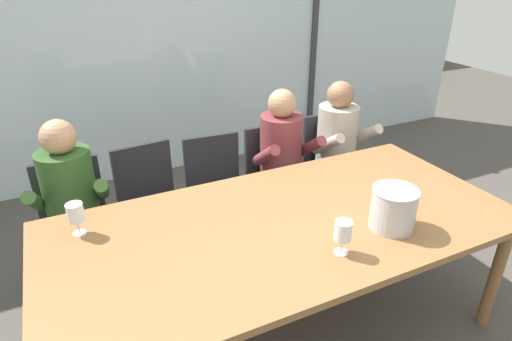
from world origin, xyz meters
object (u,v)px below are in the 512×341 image
(ice_bucket_primary, at_px, (393,208))
(person_maroon_top, at_px, (286,159))
(chair_near_window_right, at_px, (330,159))
(wine_glass_by_left_taster, at_px, (76,214))
(chair_right_of_center, at_px, (275,173))
(wine_glass_near_bucket, at_px, (343,232))
(person_beige_jumper, at_px, (342,147))
(chair_left_of_center, at_px, (150,197))
(chair_near_curtain, at_px, (75,217))
(person_olive_shirt, at_px, (71,203))
(dining_table, at_px, (284,231))
(chair_center, at_px, (217,186))

(ice_bucket_primary, bearing_deg, person_maroon_top, 89.15)
(chair_near_window_right, height_order, wine_glass_by_left_taster, wine_glass_by_left_taster)
(chair_right_of_center, height_order, person_maroon_top, person_maroon_top)
(ice_bucket_primary, xyz_separation_m, wine_glass_near_bucket, (-0.37, -0.07, 0.00))
(person_beige_jumper, bearing_deg, wine_glass_near_bucket, -130.74)
(chair_left_of_center, bearing_deg, chair_near_curtain, 179.04)
(person_olive_shirt, xyz_separation_m, wine_glass_near_bucket, (1.12, -1.22, 0.21))
(chair_near_curtain, distance_m, person_olive_shirt, 0.21)
(chair_right_of_center, height_order, ice_bucket_primary, ice_bucket_primary)
(dining_table, xyz_separation_m, chair_near_curtain, (-1.01, 0.99, -0.20))
(person_maroon_top, relative_size, wine_glass_by_left_taster, 6.89)
(chair_left_of_center, height_order, wine_glass_by_left_taster, wine_glass_by_left_taster)
(chair_near_window_right, bearing_deg, person_olive_shirt, -171.12)
(chair_left_of_center, height_order, person_maroon_top, person_maroon_top)
(chair_right_of_center, relative_size, ice_bucket_primary, 3.68)
(chair_center, relative_size, person_olive_shirt, 0.73)
(chair_right_of_center, xyz_separation_m, ice_bucket_primary, (0.00, -1.27, 0.37))
(person_olive_shirt, bearing_deg, wine_glass_by_left_taster, -83.72)
(wine_glass_near_bucket, bearing_deg, chair_right_of_center, 74.85)
(chair_near_window_right, distance_m, ice_bucket_primary, 1.45)
(chair_center, distance_m, person_maroon_top, 0.56)
(chair_near_curtain, distance_m, ice_bucket_primary, 2.00)
(chair_right_of_center, bearing_deg, dining_table, -116.00)
(chair_near_curtain, relative_size, chair_center, 1.00)
(chair_center, distance_m, ice_bucket_primary, 1.41)
(chair_near_curtain, relative_size, person_olive_shirt, 0.73)
(person_olive_shirt, distance_m, person_beige_jumper, 2.03)
(person_maroon_top, xyz_separation_m, ice_bucket_primary, (-0.02, -1.15, 0.20))
(chair_near_curtain, bearing_deg, ice_bucket_primary, -41.02)
(chair_left_of_center, bearing_deg, person_beige_jumper, -11.80)
(chair_near_window_right, distance_m, wine_glass_near_bucket, 1.68)
(dining_table, bearing_deg, chair_left_of_center, 115.90)
(chair_near_window_right, height_order, person_olive_shirt, person_olive_shirt)
(chair_near_curtain, distance_m, person_beige_jumper, 2.04)
(chair_near_curtain, height_order, wine_glass_by_left_taster, wine_glass_by_left_taster)
(ice_bucket_primary, height_order, wine_glass_by_left_taster, ice_bucket_primary)
(chair_center, distance_m, person_beige_jumper, 1.05)
(wine_glass_by_left_taster, bearing_deg, dining_table, -19.87)
(chair_right_of_center, height_order, wine_glass_near_bucket, wine_glass_near_bucket)
(dining_table, distance_m, person_beige_jumper, 1.34)
(chair_center, relative_size, chair_right_of_center, 1.00)
(chair_near_curtain, xyz_separation_m, person_beige_jumper, (2.03, -0.13, 0.17))
(wine_glass_by_left_taster, relative_size, wine_glass_near_bucket, 1.00)
(person_maroon_top, bearing_deg, chair_left_of_center, 170.53)
(dining_table, xyz_separation_m, person_maroon_top, (0.50, 0.87, -0.03))
(chair_near_window_right, bearing_deg, person_maroon_top, -159.46)
(person_beige_jumper, bearing_deg, person_maroon_top, 175.80)
(chair_near_curtain, bearing_deg, person_maroon_top, -5.28)
(person_beige_jumper, distance_m, wine_glass_near_bucket, 1.53)
(chair_near_curtain, height_order, person_olive_shirt, person_olive_shirt)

